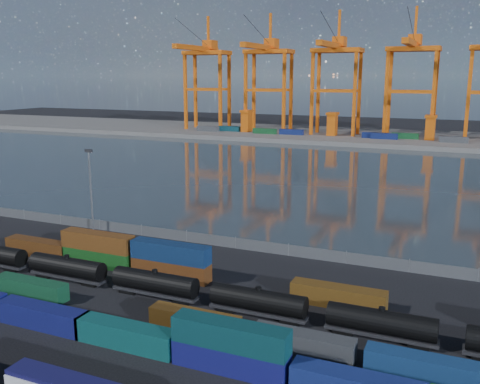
% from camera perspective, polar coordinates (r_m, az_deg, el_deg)
% --- Properties ---
extents(ground, '(700.00, 700.00, 0.00)m').
position_cam_1_polar(ground, '(73.69, -9.54, -12.25)').
color(ground, black).
rests_on(ground, ground).
extents(harbor_water, '(700.00, 700.00, 0.00)m').
position_cam_1_polar(harbor_water, '(167.88, 10.24, 1.68)').
color(harbor_water, '#273238').
rests_on(harbor_water, ground).
extents(far_quay, '(700.00, 70.00, 2.00)m').
position_cam_1_polar(far_quay, '(270.05, 15.45, 5.62)').
color(far_quay, '#514F4C').
rests_on(far_quay, ground).
extents(container_row_mid, '(141.83, 2.36, 2.52)m').
position_cam_1_polar(container_row_mid, '(73.46, -13.99, -11.47)').
color(container_row_mid, '#434549').
rests_on(container_row_mid, ground).
extents(container_row_north, '(142.33, 2.61, 5.56)m').
position_cam_1_polar(container_row_north, '(78.34, -0.16, -9.00)').
color(container_row_north, '#101E52').
rests_on(container_row_north, ground).
extents(tanker_string, '(121.62, 2.82, 4.03)m').
position_cam_1_polar(tanker_string, '(80.87, -13.74, -8.62)').
color(tanker_string, black).
rests_on(tanker_string, ground).
extents(waterfront_fence, '(160.12, 0.12, 2.20)m').
position_cam_1_polar(waterfront_fence, '(96.34, -0.48, -5.47)').
color(waterfront_fence, '#595B5E').
rests_on(waterfront_fence, ground).
extents(yard_light_mast, '(1.60, 0.40, 16.60)m').
position_cam_1_polar(yard_light_mast, '(108.00, -15.64, 0.57)').
color(yard_light_mast, slate).
rests_on(yard_light_mast, ground).
extents(gantry_cranes, '(198.46, 45.04, 60.99)m').
position_cam_1_polar(gantry_cranes, '(263.15, 14.04, 13.47)').
color(gantry_cranes, '#E45E10').
rests_on(gantry_cranes, ground).
extents(quay_containers, '(172.58, 10.99, 2.60)m').
position_cam_1_polar(quay_containers, '(257.33, 12.58, 5.97)').
color(quay_containers, navy).
rests_on(quay_containers, far_quay).
extents(straddle_carriers, '(140.00, 7.00, 11.10)m').
position_cam_1_polar(straddle_carriers, '(259.90, 14.67, 6.93)').
color(straddle_carriers, '#E45E10').
rests_on(straddle_carriers, far_quay).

